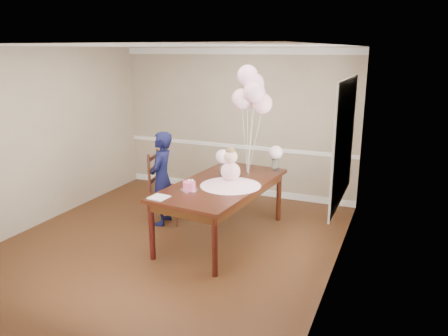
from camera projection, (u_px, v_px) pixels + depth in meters
floor at (171, 243)px, 6.20m from camera, size 4.50×5.00×0.00m
ceiling at (164, 46)px, 5.49m from camera, size 4.50×5.00×0.02m
wall_back at (236, 122)px, 8.07m from camera, size 4.50×0.02×2.70m
wall_front at (16, 212)px, 3.63m from camera, size 4.50×0.02×2.70m
wall_left at (40, 137)px, 6.70m from camera, size 0.02×5.00×2.70m
wall_right at (339, 167)px, 5.00m from camera, size 0.02×5.00×2.70m
chair_rail_trim at (235, 146)px, 8.18m from camera, size 4.50×0.02×0.07m
crown_molding at (236, 51)px, 7.72m from camera, size 4.50×0.02×0.12m
baseboard_trim at (235, 189)px, 8.40m from camera, size 4.50×0.02×0.12m
window_frame at (344, 142)px, 5.40m from camera, size 0.02×1.66×1.56m
window_blinds at (343, 142)px, 5.41m from camera, size 0.01×1.50×1.40m
dining_table_top at (222, 185)px, 6.17m from camera, size 1.33×2.33×0.06m
table_apron at (222, 190)px, 6.19m from camera, size 1.21×2.21×0.11m
table_leg_fl at (152, 231)px, 5.63m from camera, size 0.09×0.09×0.78m
table_leg_fr at (215, 246)px, 5.20m from camera, size 0.09×0.09×0.78m
table_leg_bl at (227, 188)px, 7.36m from camera, size 0.09×0.09×0.78m
table_leg_br at (279, 197)px, 6.93m from camera, size 0.09×0.09×0.78m
baby_skirt at (230, 182)px, 6.02m from camera, size 0.93×0.93×0.11m
baby_torso at (231, 172)px, 5.99m from camera, size 0.27×0.27×0.27m
baby_head at (231, 157)px, 5.93m from camera, size 0.19×0.19×0.19m
baby_hair at (231, 152)px, 5.91m from camera, size 0.13×0.13×0.13m
cake_platter at (189, 190)px, 5.84m from camera, size 0.27×0.27×0.01m
birthday_cake at (189, 185)px, 5.82m from camera, size 0.18×0.18×0.11m
cake_flower_a at (189, 180)px, 5.80m from camera, size 0.03×0.03×0.03m
cake_flower_b at (192, 180)px, 5.81m from camera, size 0.03×0.03×0.03m
rose_vase_near at (223, 170)px, 6.50m from camera, size 0.12×0.12×0.18m
roses_near at (223, 157)px, 6.45m from camera, size 0.21×0.21×0.21m
rose_vase_far at (275, 165)px, 6.75m from camera, size 0.12×0.12×0.18m
roses_far at (276, 153)px, 6.69m from camera, size 0.21×0.21×0.21m
napkin at (159, 197)px, 5.54m from camera, size 0.24×0.24×0.01m
balloon_weight at (248, 173)px, 6.63m from camera, size 0.05×0.05×0.02m
balloon_a at (242, 99)px, 6.39m from camera, size 0.31×0.31×0.31m
balloon_b at (254, 93)px, 6.21m from camera, size 0.31×0.31×0.31m
balloon_c at (254, 84)px, 6.36m from camera, size 0.31×0.31×0.31m
balloon_d at (248, 76)px, 6.40m from camera, size 0.31×0.31×0.31m
balloon_e at (262, 103)px, 6.35m from camera, size 0.31×0.31×0.31m
balloon_ribbon_a at (245, 142)px, 6.53m from camera, size 0.10×0.01×0.93m
balloon_ribbon_b at (251, 139)px, 6.44m from camera, size 0.11×0.07×1.04m
balloon_ribbon_c at (251, 135)px, 6.52m from camera, size 0.03×0.10×1.16m
balloon_ribbon_d at (248, 130)px, 6.54m from camera, size 0.08×0.12×1.26m
balloon_ribbon_e at (254, 144)px, 6.51m from camera, size 0.16×0.07×0.87m
dining_chair_seat at (168, 191)px, 6.86m from camera, size 0.57×0.57×0.06m
chair_leg_fl at (152, 210)px, 6.78m from camera, size 0.05×0.05×0.48m
chair_leg_fr at (177, 212)px, 6.70m from camera, size 0.05×0.05×0.48m
chair_leg_bl at (161, 202)px, 7.15m from camera, size 0.05×0.05×0.48m
chair_leg_br at (184, 204)px, 7.08m from camera, size 0.05×0.05×0.48m
chair_back_post_l at (149, 174)px, 6.63m from camera, size 0.05×0.05×0.62m
chair_back_post_r at (158, 168)px, 7.01m from camera, size 0.05×0.05×0.62m
chair_slat_low at (154, 179)px, 6.85m from camera, size 0.12×0.44×0.06m
chair_slat_mid at (154, 168)px, 6.81m from camera, size 0.12×0.44×0.06m
chair_slat_top at (153, 157)px, 6.76m from camera, size 0.12×0.44×0.06m
woman at (162, 178)px, 6.73m from camera, size 0.44×0.58×1.46m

